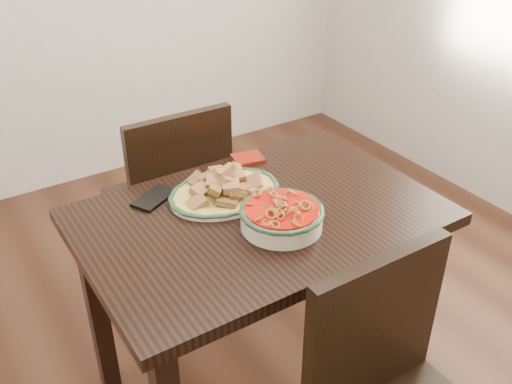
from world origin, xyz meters
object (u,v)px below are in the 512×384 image
chair_far (173,196)px  smartphone (154,198)px  fish_plate (224,184)px  dining_table (259,241)px  noodle_bowl (282,214)px

chair_far → smartphone: chair_far is taller
chair_far → fish_plate: 0.56m
fish_plate → smartphone: bearing=152.8°
dining_table → noodle_bowl: noodle_bowl is taller
fish_plate → smartphone: 0.23m
dining_table → fish_plate: bearing=107.3°
noodle_bowl → smartphone: size_ratio=1.72×
dining_table → fish_plate: size_ratio=2.96×
smartphone → noodle_bowl: bearing=-82.1°
fish_plate → chair_far: bearing=87.3°
dining_table → chair_far: (-0.02, 0.61, -0.14)m
chair_far → smartphone: 0.50m
dining_table → smartphone: 0.36m
dining_table → chair_far: chair_far is taller
chair_far → smartphone: (-0.22, -0.37, 0.26)m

